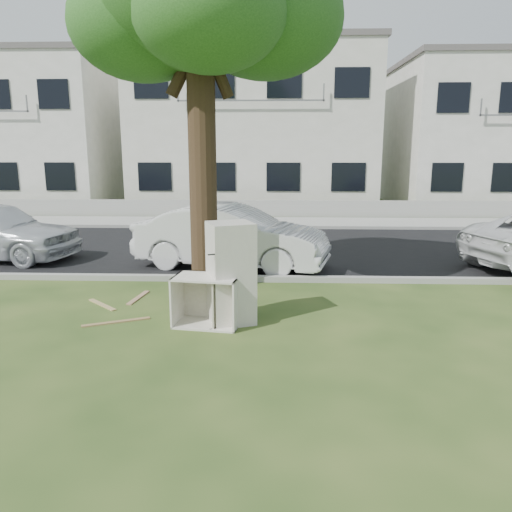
{
  "coord_description": "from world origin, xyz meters",
  "views": [
    {
      "loc": [
        0.99,
        -7.94,
        2.83
      ],
      "look_at": [
        0.68,
        0.6,
        0.96
      ],
      "focal_mm": 35.0,
      "sensor_mm": 36.0,
      "label": 1
    }
  ],
  "objects": [
    {
      "name": "townhouse_left",
      "position": [
        -12.0,
        17.5,
        3.52
      ],
      "size": [
        10.2,
        8.16,
        7.04
      ],
      "color": "white",
      "rests_on": "ground"
    },
    {
      "name": "townhouse_center",
      "position": [
        0.0,
        17.5,
        3.72
      ],
      "size": [
        11.22,
        8.16,
        7.44
      ],
      "color": "silver",
      "rests_on": "ground"
    },
    {
      "name": "sidewalk",
      "position": [
        0.0,
        11.0,
        0.01
      ],
      "size": [
        120.0,
        2.8,
        0.01
      ],
      "primitive_type": "cube",
      "color": "gray",
      "rests_on": "ground"
    },
    {
      "name": "kerb_near",
      "position": [
        0.0,
        2.45,
        0.0
      ],
      "size": [
        120.0,
        0.18,
        0.12
      ],
      "primitive_type": "cube",
      "color": "gray",
      "rests_on": "ground"
    },
    {
      "name": "cabinet",
      "position": [
        -0.08,
        -0.26,
        0.41
      ],
      "size": [
        1.13,
        0.8,
        0.81
      ],
      "primitive_type": "cube",
      "rotation": [
        0.0,
        0.0,
        -0.15
      ],
      "color": "white",
      "rests_on": "ground"
    },
    {
      "name": "fridge",
      "position": [
        0.3,
        -0.11,
        0.83
      ],
      "size": [
        0.87,
        0.84,
        1.66
      ],
      "primitive_type": "cube",
      "rotation": [
        0.0,
        0.0,
        0.37
      ],
      "color": "beige",
      "rests_on": "ground"
    },
    {
      "name": "road",
      "position": [
        0.0,
        6.0,
        0.01
      ],
      "size": [
        120.0,
        7.0,
        0.01
      ],
      "primitive_type": "cube",
      "color": "black",
      "rests_on": "ground"
    },
    {
      "name": "plank_a",
      "position": [
        -1.6,
        -0.23,
        0.01
      ],
      "size": [
        1.04,
        0.54,
        0.02
      ],
      "primitive_type": "cube",
      "rotation": [
        0.0,
        0.0,
        0.43
      ],
      "color": "olive",
      "rests_on": "ground"
    },
    {
      "name": "car_center",
      "position": [
        -0.02,
        3.7,
        0.75
      ],
      "size": [
        4.81,
        2.67,
        1.5
      ],
      "primitive_type": "imported",
      "rotation": [
        0.0,
        0.0,
        1.32
      ],
      "color": "silver",
      "rests_on": "ground"
    },
    {
      "name": "low_wall",
      "position": [
        0.0,
        12.6,
        0.35
      ],
      "size": [
        120.0,
        0.15,
        0.7
      ],
      "primitive_type": "cube",
      "color": "gray",
      "rests_on": "ground"
    },
    {
      "name": "ground",
      "position": [
        0.0,
        0.0,
        0.0
      ],
      "size": [
        120.0,
        120.0,
        0.0
      ],
      "primitive_type": "plane",
      "color": "#274117"
    },
    {
      "name": "plank_b",
      "position": [
        -2.15,
        0.68,
        0.01
      ],
      "size": [
        0.71,
        0.68,
        0.02
      ],
      "primitive_type": "cube",
      "rotation": [
        0.0,
        0.0,
        -0.76
      ],
      "color": "tan",
      "rests_on": "ground"
    },
    {
      "name": "plank_c",
      "position": [
        -1.6,
        1.13,
        0.01
      ],
      "size": [
        0.23,
        0.89,
        0.02
      ],
      "primitive_type": "cube",
      "rotation": [
        0.0,
        0.0,
        1.42
      ],
      "color": "#A37B5A",
      "rests_on": "ground"
    },
    {
      "name": "townhouse_right",
      "position": [
        12.0,
        17.5,
        3.42
      ],
      "size": [
        10.2,
        8.16,
        6.84
      ],
      "color": "white",
      "rests_on": "ground"
    },
    {
      "name": "kerb_far",
      "position": [
        0.0,
        9.55,
        0.0
      ],
      "size": [
        120.0,
        0.18,
        0.12
      ],
      "primitive_type": "cube",
      "color": "gray",
      "rests_on": "ground"
    }
  ]
}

